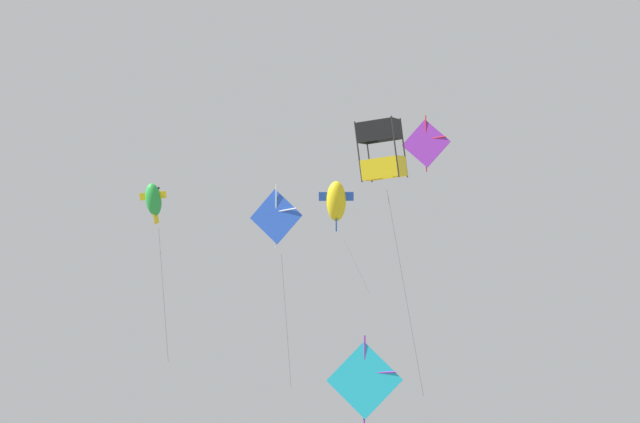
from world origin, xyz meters
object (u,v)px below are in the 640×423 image
(kite_diamond_highest, at_px, (365,380))
(kite_diamond_low_drifter, at_px, (276,217))
(kite_fish_upper_right, at_px, (154,200))
(kite_diamond_far_centre, at_px, (426,143))
(kite_fish_near_left, at_px, (336,201))
(kite_box_near_right, at_px, (381,150))

(kite_diamond_highest, xyz_separation_m, kite_diamond_low_drifter, (1.87, 4.36, 6.35))
(kite_fish_upper_right, distance_m, kite_diamond_far_centre, 9.45)
(kite_diamond_highest, bearing_deg, kite_diamond_far_centre, 41.41)
(kite_diamond_low_drifter, bearing_deg, kite_fish_near_left, 62.02)
(kite_box_near_right, xyz_separation_m, kite_diamond_far_centre, (3.45, 0.15, 1.65))
(kite_fish_upper_right, distance_m, kite_diamond_low_drifter, 4.26)
(kite_fish_near_left, bearing_deg, kite_fish_upper_right, -145.48)
(kite_box_near_right, bearing_deg, kite_fish_near_left, 116.92)
(kite_diamond_highest, xyz_separation_m, kite_fish_near_left, (6.66, 4.83, 8.66))
(kite_fish_upper_right, bearing_deg, kite_diamond_far_centre, 3.66)
(kite_diamond_highest, bearing_deg, kite_fish_near_left, 91.58)
(kite_fish_near_left, distance_m, kite_diamond_low_drifter, 5.34)
(kite_fish_upper_right, height_order, kite_diamond_far_centre, kite_diamond_far_centre)
(kite_fish_near_left, distance_m, kite_diamond_far_centre, 6.68)
(kite_box_near_right, relative_size, kite_diamond_highest, 1.53)
(kite_fish_upper_right, relative_size, kite_diamond_far_centre, 3.40)
(kite_fish_near_left, height_order, kite_diamond_low_drifter, kite_fish_near_left)
(kite_box_near_right, distance_m, kite_diamond_highest, 6.74)
(kite_fish_upper_right, relative_size, kite_diamond_highest, 1.13)
(kite_diamond_low_drifter, relative_size, kite_diamond_far_centre, 3.74)
(kite_diamond_highest, xyz_separation_m, kite_diamond_far_centre, (3.05, -0.77, 8.31))
(kite_box_near_right, relative_size, kite_diamond_low_drifter, 1.23)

